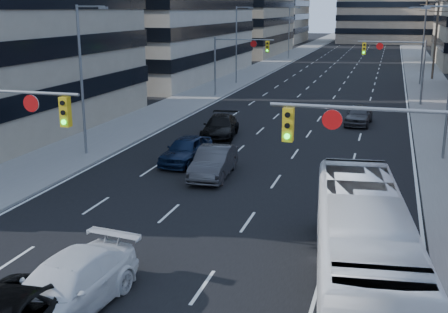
% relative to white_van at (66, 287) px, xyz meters
% --- Properties ---
extents(road_surface, '(18.00, 300.00, 0.02)m').
position_rel_white_van_xyz_m(road_surface, '(1.60, 126.59, -0.81)').
color(road_surface, black).
rests_on(road_surface, ground).
extents(sidewalk_left, '(5.00, 300.00, 0.15)m').
position_rel_white_van_xyz_m(sidewalk_left, '(-9.90, 126.59, -0.74)').
color(sidewalk_left, slate).
rests_on(sidewalk_left, ground).
extents(sidewalk_right, '(5.00, 300.00, 0.15)m').
position_rel_white_van_xyz_m(sidewalk_right, '(13.10, 126.59, -0.74)').
color(sidewalk_right, slate).
rests_on(sidewalk_right, ground).
extents(office_left_far, '(20.00, 30.00, 16.00)m').
position_rel_white_van_xyz_m(office_left_far, '(-22.40, 96.59, 7.18)').
color(office_left_far, gray).
rests_on(office_left_far, ground).
extents(bg_block_left, '(24.00, 24.00, 20.00)m').
position_rel_white_van_xyz_m(bg_block_left, '(-26.40, 136.59, 9.18)').
color(bg_block_left, '#ADA089').
rests_on(bg_block_left, ground).
extents(signal_near_right, '(6.59, 0.33, 6.00)m').
position_rel_white_van_xyz_m(signal_near_right, '(9.05, 4.59, 3.51)').
color(signal_near_right, slate).
rests_on(signal_near_right, ground).
extents(signal_far_left, '(6.09, 0.33, 6.00)m').
position_rel_white_van_xyz_m(signal_far_left, '(-6.08, 41.59, 3.48)').
color(signal_far_left, slate).
rests_on(signal_far_left, ground).
extents(signal_far_right, '(6.09, 0.33, 6.00)m').
position_rel_white_van_xyz_m(signal_far_right, '(9.28, 41.59, 3.48)').
color(signal_far_right, slate).
rests_on(signal_far_right, ground).
extents(utility_pole_midblock, '(2.20, 0.28, 11.00)m').
position_rel_white_van_xyz_m(utility_pole_midblock, '(13.80, 62.59, 4.96)').
color(utility_pole_midblock, '#4C3D2D').
rests_on(utility_pole_midblock, ground).
extents(utility_pole_distant, '(2.20, 0.28, 11.00)m').
position_rel_white_van_xyz_m(utility_pole_distant, '(13.80, 92.59, 4.96)').
color(utility_pole_distant, '#4C3D2D').
rests_on(utility_pole_distant, ground).
extents(streetlight_left_near, '(2.03, 0.22, 9.00)m').
position_rel_white_van_xyz_m(streetlight_left_near, '(-8.74, 16.59, 4.24)').
color(streetlight_left_near, slate).
rests_on(streetlight_left_near, ground).
extents(streetlight_left_mid, '(2.03, 0.22, 9.00)m').
position_rel_white_van_xyz_m(streetlight_left_mid, '(-8.74, 51.59, 4.24)').
color(streetlight_left_mid, slate).
rests_on(streetlight_left_mid, ground).
extents(streetlight_left_far, '(2.03, 0.22, 9.00)m').
position_rel_white_van_xyz_m(streetlight_left_far, '(-8.74, 86.59, 4.24)').
color(streetlight_left_far, slate).
rests_on(streetlight_left_far, ground).
extents(streetlight_right_near, '(2.03, 0.22, 9.00)m').
position_rel_white_van_xyz_m(streetlight_right_near, '(11.94, 21.59, 4.24)').
color(streetlight_right_near, slate).
rests_on(streetlight_right_near, ground).
extents(streetlight_right_far, '(2.03, 0.22, 9.00)m').
position_rel_white_van_xyz_m(streetlight_right_far, '(11.94, 56.59, 4.24)').
color(streetlight_right_far, slate).
rests_on(streetlight_right_far, ground).
extents(white_van, '(2.86, 5.83, 1.63)m').
position_rel_white_van_xyz_m(white_van, '(0.00, 0.00, 0.00)').
color(white_van, silver).
rests_on(white_van, ground).
extents(transit_bus, '(4.14, 11.75, 3.20)m').
position_rel_white_van_xyz_m(transit_bus, '(8.31, 3.70, 0.79)').
color(transit_bus, silver).
rests_on(transit_bus, ground).
extents(sedan_blue, '(2.22, 4.81, 1.60)m').
position_rel_white_van_xyz_m(sedan_blue, '(-2.37, 16.72, -0.02)').
color(sedan_blue, black).
rests_on(sedan_blue, ground).
extents(sedan_grey_center, '(2.03, 5.00, 1.61)m').
position_rel_white_van_xyz_m(sedan_grey_center, '(0.00, 14.54, -0.01)').
color(sedan_grey_center, '#333235').
rests_on(sedan_grey_center, ground).
extents(sedan_black_far, '(2.86, 5.58, 1.55)m').
position_rel_white_van_xyz_m(sedan_black_far, '(-2.39, 23.59, -0.04)').
color(sedan_black_far, black).
rests_on(sedan_black_far, ground).
extents(sedan_grey_right, '(2.10, 4.66, 1.55)m').
position_rel_white_van_xyz_m(sedan_grey_right, '(6.61, 31.17, -0.04)').
color(sedan_grey_right, '#39393C').
rests_on(sedan_grey_right, ground).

